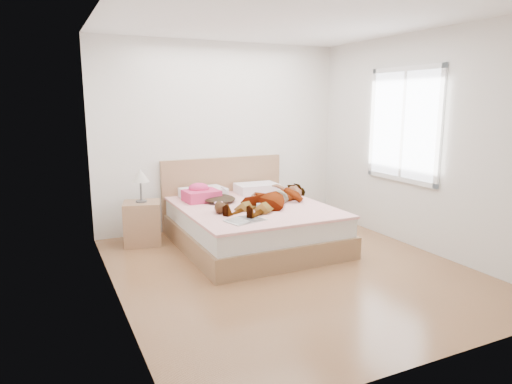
% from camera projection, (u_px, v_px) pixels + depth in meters
% --- Properties ---
extents(ground, '(4.00, 4.00, 0.00)m').
position_uv_depth(ground, '(289.00, 269.00, 4.95)').
color(ground, '#53311A').
rests_on(ground, ground).
extents(woman, '(1.74, 1.48, 0.23)m').
position_uv_depth(woman, '(273.00, 195.00, 5.75)').
color(woman, white).
rests_on(woman, bed).
extents(hair, '(0.48, 0.57, 0.08)m').
position_uv_depth(hair, '(218.00, 198.00, 5.92)').
color(hair, black).
rests_on(hair, bed).
extents(phone, '(0.09, 0.10, 0.05)m').
position_uv_depth(phone, '(224.00, 189.00, 5.88)').
color(phone, silver).
rests_on(phone, bed).
extents(room_shell, '(4.00, 4.00, 4.00)m').
position_uv_depth(room_shell, '(404.00, 125.00, 5.67)').
color(room_shell, white).
rests_on(room_shell, ground).
extents(bed, '(1.80, 2.08, 1.00)m').
position_uv_depth(bed, '(250.00, 222.00, 5.82)').
color(bed, brown).
rests_on(bed, ground).
extents(towel, '(0.46, 0.39, 0.23)m').
position_uv_depth(towel, '(201.00, 194.00, 5.94)').
color(towel, '#DE3C63').
rests_on(towel, bed).
extents(magazine, '(0.47, 0.37, 0.02)m').
position_uv_depth(magazine, '(245.00, 220.00, 4.97)').
color(magazine, white).
rests_on(magazine, bed).
extents(coffee_mug, '(0.13, 0.10, 0.09)m').
position_uv_depth(coffee_mug, '(260.00, 207.00, 5.39)').
color(coffee_mug, silver).
rests_on(coffee_mug, bed).
extents(plush_toy, '(0.18, 0.25, 0.13)m').
position_uv_depth(plush_toy, '(221.00, 207.00, 5.30)').
color(plush_toy, black).
rests_on(plush_toy, bed).
extents(nightstand, '(0.53, 0.50, 0.97)m').
position_uv_depth(nightstand, '(142.00, 220.00, 5.76)').
color(nightstand, olive).
rests_on(nightstand, ground).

